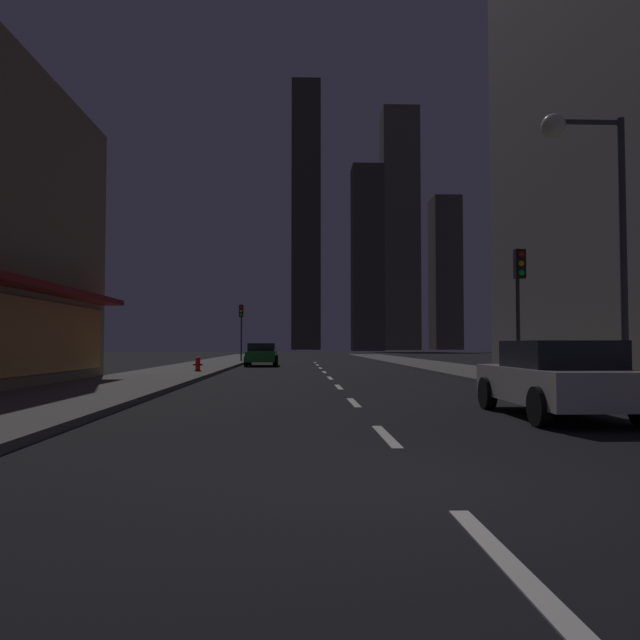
{
  "coord_description": "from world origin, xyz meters",
  "views": [
    {
      "loc": [
        -1.33,
        -5.91,
        1.38
      ],
      "look_at": [
        0.0,
        29.75,
        2.81
      ],
      "focal_mm": 34.08,
      "sensor_mm": 36.0,
      "label": 1
    }
  ],
  "objects": [
    {
      "name": "ground_plane",
      "position": [
        0.0,
        32.0,
        -0.05
      ],
      "size": [
        78.0,
        136.0,
        0.1
      ],
      "primitive_type": "cube",
      "color": "black"
    },
    {
      "name": "traffic_light_far_left",
      "position": [
        -5.5,
        39.25,
        3.19
      ],
      "size": [
        0.32,
        0.48,
        4.2
      ],
      "color": "#2D2D2D",
      "rests_on": "sidewalk_left"
    },
    {
      "name": "lane_marking_center",
      "position": [
        0.0,
        18.8,
        0.01
      ],
      "size": [
        0.16,
        43.8,
        0.01
      ],
      "color": "silver",
      "rests_on": "ground"
    },
    {
      "name": "sidewalk_right",
      "position": [
        7.0,
        32.0,
        0.07
      ],
      "size": [
        4.0,
        76.0,
        0.15
      ],
      "primitive_type": "cube",
      "color": "#605E59",
      "rests_on": "ground"
    },
    {
      "name": "skyscraper_distant_short",
      "position": [
        23.55,
        139.66,
        29.35
      ],
      "size": [
        8.78,
        7.54,
        58.71
      ],
      "primitive_type": "cube",
      "color": "#504C3C",
      "rests_on": "ground"
    },
    {
      "name": "fire_hydrant_far_left",
      "position": [
        -5.9,
        22.18,
        0.45
      ],
      "size": [
        0.42,
        0.3,
        0.65
      ],
      "color": "red",
      "rests_on": "sidewalk_left"
    },
    {
      "name": "sidewalk_left",
      "position": [
        -7.0,
        32.0,
        0.07
      ],
      "size": [
        4.0,
        76.0,
        0.15
      ],
      "primitive_type": "cube",
      "color": "#605E59",
      "rests_on": "ground"
    },
    {
      "name": "car_parked_near",
      "position": [
        3.6,
        5.47,
        0.74
      ],
      "size": [
        1.98,
        4.24,
        1.45
      ],
      "color": "silver",
      "rests_on": "ground"
    },
    {
      "name": "skyscraper_distant_tall",
      "position": [
        0.81,
        148.98,
        34.49
      ],
      "size": [
        7.37,
        7.77,
        68.98
      ],
      "primitive_type": "cube",
      "color": "#363328",
      "rests_on": "ground"
    },
    {
      "name": "street_lamp_right",
      "position": [
        5.38,
        7.76,
        5.07
      ],
      "size": [
        1.96,
        0.56,
        6.58
      ],
      "color": "#38383D",
      "rests_on": "sidewalk_right"
    },
    {
      "name": "car_parked_far",
      "position": [
        -3.6,
        32.86,
        0.74
      ],
      "size": [
        1.98,
        4.24,
        1.45
      ],
      "color": "#1E722D",
      "rests_on": "ground"
    },
    {
      "name": "traffic_light_near_right",
      "position": [
        5.5,
        12.47,
        3.19
      ],
      "size": [
        0.32,
        0.48,
        4.2
      ],
      "color": "#2D2D2D",
      "rests_on": "sidewalk_right"
    },
    {
      "name": "skyscraper_distant_slender",
      "position": [
        36.92,
        149.11,
        19.64
      ],
      "size": [
        7.01,
        9.0,
        39.28
      ],
      "primitive_type": "cube",
      "color": "#4B4738",
      "rests_on": "ground"
    },
    {
      "name": "skyscraper_distant_mid",
      "position": [
        13.4,
        120.77,
        19.48
      ],
      "size": [
        6.56,
        6.29,
        38.96
      ],
      "primitive_type": "cube",
      "color": "#3C392D",
      "rests_on": "ground"
    }
  ]
}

